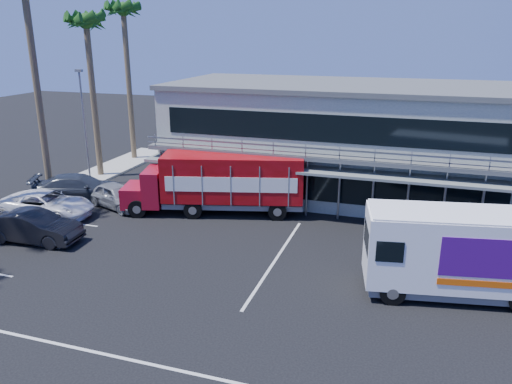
% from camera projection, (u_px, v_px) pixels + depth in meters
% --- Properties ---
extents(ground, '(120.00, 120.00, 0.00)m').
position_uv_depth(ground, '(214.00, 281.00, 21.95)').
color(ground, black).
rests_on(ground, ground).
extents(building, '(22.40, 12.00, 7.30)m').
position_uv_depth(building, '(339.00, 139.00, 33.49)').
color(building, gray).
rests_on(building, ground).
extents(curb_strip, '(3.00, 32.00, 0.16)m').
position_uv_depth(curb_strip, '(32.00, 203.00, 31.76)').
color(curb_strip, '#A5A399').
rests_on(curb_strip, ground).
extents(palm_e, '(2.80, 2.80, 12.25)m').
position_uv_depth(palm_e, '(87.00, 31.00, 34.82)').
color(palm_e, brown).
rests_on(palm_e, ground).
extents(palm_f, '(2.80, 2.80, 13.25)m').
position_uv_depth(palm_f, '(124.00, 19.00, 39.65)').
color(palm_f, brown).
rests_on(palm_f, ground).
extents(light_pole_far, '(0.50, 0.25, 8.09)m').
position_uv_depth(light_pole_far, '(84.00, 122.00, 34.71)').
color(light_pole_far, gray).
rests_on(light_pole_far, ground).
extents(red_truck, '(11.00, 5.13, 3.61)m').
position_uv_depth(red_truck, '(221.00, 181.00, 29.74)').
color(red_truck, maroon).
rests_on(red_truck, ground).
extents(white_van, '(7.81, 3.83, 3.65)m').
position_uv_depth(white_van, '(459.00, 252.00, 20.23)').
color(white_van, white).
rests_on(white_van, ground).
extents(parked_car_b, '(5.08, 2.10, 1.63)m').
position_uv_depth(parked_car_b, '(34.00, 227.00, 25.89)').
color(parked_car_b, black).
rests_on(parked_car_b, ground).
extents(parked_car_c, '(5.79, 3.06, 1.55)m').
position_uv_depth(parked_car_c, '(46.00, 205.00, 29.37)').
color(parked_car_c, white).
rests_on(parked_car_c, ground).
extents(parked_car_d, '(6.37, 4.58, 1.71)m').
position_uv_depth(parked_car_d, '(80.00, 188.00, 32.24)').
color(parked_car_d, '#2B3039').
rests_on(parked_car_d, ground).
extents(parked_car_e, '(4.80, 3.26, 1.52)m').
position_uv_depth(parked_car_e, '(117.00, 196.00, 31.03)').
color(parked_car_e, gray).
rests_on(parked_car_e, ground).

